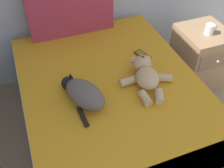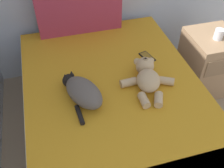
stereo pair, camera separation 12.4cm
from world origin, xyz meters
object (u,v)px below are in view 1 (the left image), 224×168
(cat, at_px, (83,93))
(mug, at_px, (210,29))
(patterned_cushion, at_px, (70,9))
(teddy_bear, at_px, (146,75))
(nightstand, at_px, (199,58))
(bed, at_px, (115,114))
(cell_phone, at_px, (143,55))

(cat, relative_size, mug, 3.69)
(patterned_cushion, distance_m, teddy_bear, 0.94)
(cat, xyz_separation_m, nightstand, (1.29, 0.40, -0.33))
(patterned_cushion, bearing_deg, nightstand, -23.62)
(cat, bearing_deg, bed, 6.33)
(bed, distance_m, nightstand, 1.11)
(nightstand, distance_m, mug, 0.36)
(bed, distance_m, cat, 0.44)
(cat, xyz_separation_m, teddy_bear, (0.49, 0.03, -0.01))
(nightstand, bearing_deg, mug, -98.79)
(bed, xyz_separation_m, cat, (-0.24, -0.03, 0.36))
(cat, distance_m, mug, 1.33)
(cat, height_order, nightstand, cat)
(patterned_cushion, relative_size, nightstand, 1.25)
(cat, height_order, teddy_bear, teddy_bear)
(teddy_bear, bearing_deg, nightstand, 24.79)
(bed, distance_m, patterned_cushion, 1.02)
(teddy_bear, height_order, nightstand, teddy_bear)
(mug, bearing_deg, bed, -162.53)
(patterned_cushion, height_order, cat, patterned_cushion)
(nightstand, relative_size, mug, 5.12)
(patterned_cushion, xyz_separation_m, cat, (-0.15, -0.89, -0.17))
(teddy_bear, height_order, mug, teddy_bear)
(nightstand, bearing_deg, cat, -162.89)
(teddy_bear, xyz_separation_m, nightstand, (0.80, 0.37, -0.33))
(patterned_cushion, height_order, mug, patterned_cushion)
(bed, bearing_deg, teddy_bear, 0.24)
(cat, distance_m, nightstand, 1.39)
(patterned_cushion, distance_m, mug, 1.26)
(patterned_cushion, xyz_separation_m, teddy_bear, (0.34, -0.86, -0.17))
(bed, xyz_separation_m, mug, (1.04, 0.33, 0.38))
(teddy_bear, bearing_deg, cell_phone, 67.94)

